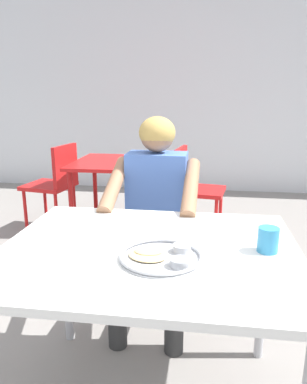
# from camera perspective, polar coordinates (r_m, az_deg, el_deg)

# --- Properties ---
(back_wall) EXTENTS (12.00, 0.12, 3.40)m
(back_wall) POSITION_cam_1_polar(r_m,az_deg,el_deg) (5.15, 6.85, 19.24)
(back_wall) COLOR silver
(back_wall) RESTS_ON ground
(table_foreground) EXTENTS (1.13, 0.91, 0.74)m
(table_foreground) POSITION_cam_1_polar(r_m,az_deg,el_deg) (1.43, -0.67, -11.25)
(table_foreground) COLOR white
(table_foreground) RESTS_ON ground
(thali_tray) EXTENTS (0.29, 0.29, 0.03)m
(thali_tray) POSITION_cam_1_polar(r_m,az_deg,el_deg) (1.30, 1.45, -9.98)
(thali_tray) COLOR #B7BABF
(thali_tray) RESTS_ON table_foreground
(drinking_cup) EXTENTS (0.08, 0.08, 0.09)m
(drinking_cup) POSITION_cam_1_polar(r_m,az_deg,el_deg) (1.40, 17.49, -7.01)
(drinking_cup) COLOR #338CBF
(drinking_cup) RESTS_ON table_foreground
(chair_foreground) EXTENTS (0.40, 0.43, 0.84)m
(chair_foreground) POSITION_cam_1_polar(r_m,az_deg,el_deg) (2.33, 0.99, -5.59)
(chair_foreground) COLOR silver
(chair_foreground) RESTS_ON ground
(diner_foreground) EXTENTS (0.49, 0.56, 1.19)m
(diner_foreground) POSITION_cam_1_polar(r_m,az_deg,el_deg) (2.05, 0.17, -1.88)
(diner_foreground) COLOR #323232
(diner_foreground) RESTS_ON ground
(table_background_red) EXTENTS (0.83, 0.82, 0.71)m
(table_background_red) POSITION_cam_1_polar(r_m,az_deg,el_deg) (3.41, -5.33, 3.38)
(table_background_red) COLOR red
(table_background_red) RESTS_ON ground
(chair_red_left) EXTENTS (0.49, 0.47, 0.85)m
(chair_red_left) POSITION_cam_1_polar(r_m,az_deg,el_deg) (3.62, -15.06, 1.68)
(chair_red_left) COLOR red
(chair_red_left) RESTS_ON ground
(chair_red_right) EXTENTS (0.48, 0.47, 0.84)m
(chair_red_right) POSITION_cam_1_polar(r_m,az_deg,el_deg) (3.40, 6.15, 1.13)
(chair_red_right) COLOR red
(chair_red_right) RESTS_ON ground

